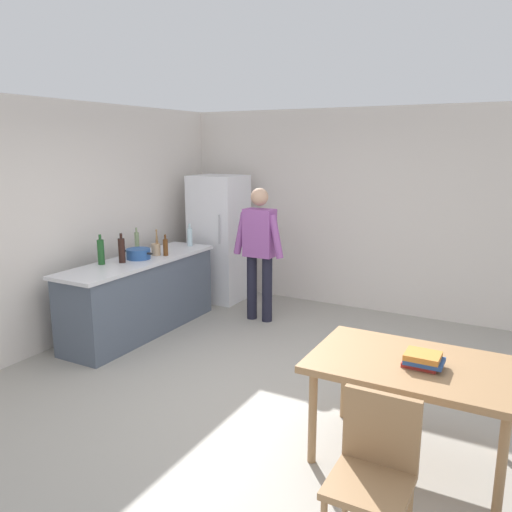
{
  "coord_description": "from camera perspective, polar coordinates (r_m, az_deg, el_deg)",
  "views": [
    {
      "loc": [
        1.99,
        -3.69,
        2.21
      ],
      "look_at": [
        -0.53,
        0.97,
        1.06
      ],
      "focal_mm": 35.71,
      "sensor_mm": 36.0,
      "label": 1
    }
  ],
  "objects": [
    {
      "name": "bottle_beer_brown",
      "position": [
        6.26,
        -10.1,
        0.99
      ],
      "size": [
        0.06,
        0.06,
        0.26
      ],
      "color": "#5B3314",
      "rests_on": "kitchen_counter"
    },
    {
      "name": "book_stack",
      "position": [
        3.67,
        18.16,
        -10.98
      ],
      "size": [
        0.26,
        0.2,
        0.1
      ],
      "color": "#B22D28",
      "rests_on": "dining_table"
    },
    {
      "name": "bottle_water_clear",
      "position": [
        6.81,
        -7.43,
        2.17
      ],
      "size": [
        0.07,
        0.07,
        0.3
      ],
      "color": "silver",
      "rests_on": "kitchen_counter"
    },
    {
      "name": "kitchen_counter",
      "position": [
        6.26,
        -12.75,
        -4.34
      ],
      "size": [
        0.64,
        2.2,
        0.9
      ],
      "color": "#4C5666",
      "rests_on": "ground_plane"
    },
    {
      "name": "refrigerator",
      "position": [
        7.35,
        -4.15,
        1.98
      ],
      "size": [
        0.7,
        0.67,
        1.8
      ],
      "color": "white",
      "rests_on": "ground_plane"
    },
    {
      "name": "ground_plane",
      "position": [
        4.74,
        0.02,
        -15.5
      ],
      "size": [
        14.0,
        14.0,
        0.0
      ],
      "primitive_type": "plane",
      "color": "#9E998E"
    },
    {
      "name": "person",
      "position": [
        6.39,
        0.38,
        1.17
      ],
      "size": [
        0.7,
        0.22,
        1.7
      ],
      "color": "#1E1E2D",
      "rests_on": "ground_plane"
    },
    {
      "name": "bottle_wine_dark",
      "position": [
        5.98,
        -14.81,
        0.64
      ],
      "size": [
        0.08,
        0.08,
        0.34
      ],
      "color": "black",
      "rests_on": "kitchen_counter"
    },
    {
      "name": "wall_back",
      "position": [
        7.04,
        11.74,
        5.01
      ],
      "size": [
        6.4,
        0.12,
        2.7
      ],
      "primitive_type": "cube",
      "color": "silver",
      "rests_on": "ground_plane"
    },
    {
      "name": "wall_left",
      "position": [
        6.08,
        -21.16,
        3.32
      ],
      "size": [
        0.12,
        5.6,
        2.7
      ],
      "primitive_type": "cube",
      "color": "silver",
      "rests_on": "ground_plane"
    },
    {
      "name": "bottle_wine_green",
      "position": [
        5.96,
        -16.99,
        0.47
      ],
      "size": [
        0.08,
        0.08,
        0.34
      ],
      "color": "#1E5123",
      "rests_on": "kitchen_counter"
    },
    {
      "name": "chair",
      "position": [
        3.01,
        13.09,
        -21.97
      ],
      "size": [
        0.42,
        0.42,
        0.91
      ],
      "rotation": [
        0.0,
        0.0,
        0.12
      ],
      "color": "#9E754C",
      "rests_on": "ground_plane"
    },
    {
      "name": "utensil_jar",
      "position": [
        6.31,
        -11.13,
        0.8
      ],
      "size": [
        0.11,
        0.11,
        0.32
      ],
      "color": "tan",
      "rests_on": "kitchen_counter"
    },
    {
      "name": "cooking_pot",
      "position": [
        6.16,
        -13.03,
        0.24
      ],
      "size": [
        0.4,
        0.28,
        0.12
      ],
      "color": "#285193",
      "rests_on": "kitchen_counter"
    },
    {
      "name": "bottle_vinegar_tall",
      "position": [
        6.47,
        -13.19,
        1.49
      ],
      "size": [
        0.06,
        0.06,
        0.32
      ],
      "color": "gray",
      "rests_on": "kitchen_counter"
    },
    {
      "name": "dining_table",
      "position": [
        3.77,
        17.23,
        -12.36
      ],
      "size": [
        1.4,
        0.9,
        0.75
      ],
      "color": "#9E754C",
      "rests_on": "ground_plane"
    }
  ]
}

